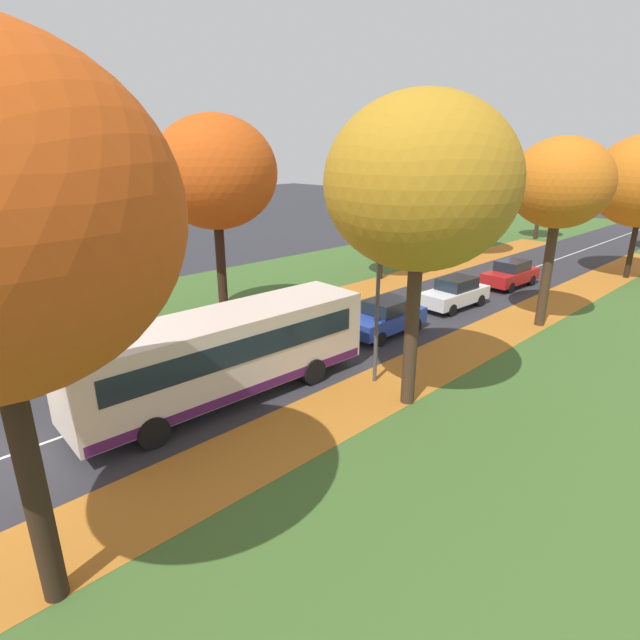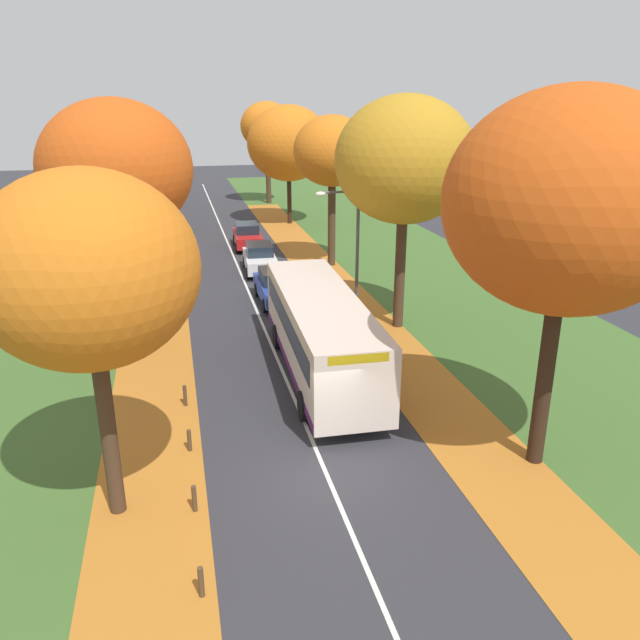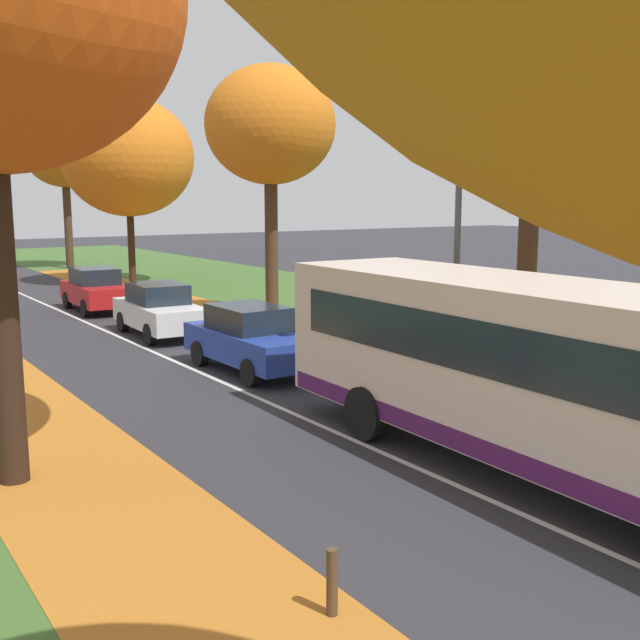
{
  "view_description": "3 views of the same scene",
  "coord_description": "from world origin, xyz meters",
  "views": [
    {
      "loc": [
        14.6,
        -2.21,
        8.12
      ],
      "look_at": [
        0.95,
        10.9,
        1.58
      ],
      "focal_mm": 28.0,
      "sensor_mm": 36.0,
      "label": 1
    },
    {
      "loc": [
        -3.45,
        -14.08,
        9.6
      ],
      "look_at": [
        1.3,
        6.18,
        2.1
      ],
      "focal_mm": 35.0,
      "sensor_mm": 36.0,
      "label": 2
    },
    {
      "loc": [
        -7.68,
        -1.02,
        4.25
      ],
      "look_at": [
        1.11,
        11.82,
        1.69
      ],
      "focal_mm": 42.0,
      "sensor_mm": 36.0,
      "label": 3
    }
  ],
  "objects": [
    {
      "name": "road_centre_line",
      "position": [
        0.0,
        20.0,
        0.0
      ],
      "size": [
        0.12,
        80.0,
        0.01
      ],
      "primitive_type": "cube",
      "color": "silver",
      "rests_on": "ground"
    },
    {
      "name": "tree_right_distant",
      "position": [
        5.41,
        44.98,
        6.96
      ],
      "size": [
        4.82,
        4.82,
        9.18
      ],
      "color": "#422D1E",
      "rests_on": "ground"
    },
    {
      "name": "grass_verge_left",
      "position": [
        -9.2,
        20.0,
        0.0
      ],
      "size": [
        12.0,
        90.0,
        0.01
      ],
      "primitive_type": "cube",
      "color": "#3D6028",
      "rests_on": "ground"
    },
    {
      "name": "tree_left_nearest",
      "position": [
        -5.35,
        -0.45,
        6.09
      ],
      "size": [
        4.8,
        4.8,
        8.27
      ],
      "color": "#422D1E",
      "rests_on": "ground"
    },
    {
      "name": "bollard_second",
      "position": [
        -3.51,
        -0.92,
        0.36
      ],
      "size": [
        0.12,
        0.12,
        0.72
      ],
      "primitive_type": "cylinder",
      "color": "#4C3823",
      "rests_on": "ground"
    },
    {
      "name": "tree_left_distant",
      "position": [
        -5.16,
        44.89,
        5.61
      ],
      "size": [
        4.12,
        4.12,
        7.5
      ],
      "color": "#382619",
      "rests_on": "ground"
    },
    {
      "name": "streetlamp_right",
      "position": [
        3.67,
        10.75,
        3.74
      ],
      "size": [
        1.89,
        0.28,
        6.0
      ],
      "color": "#47474C",
      "rests_on": "ground"
    },
    {
      "name": "bollard_nearest",
      "position": [
        -3.5,
        -3.77,
        0.36
      ],
      "size": [
        0.12,
        0.12,
        0.72
      ],
      "primitive_type": "cylinder",
      "color": "#4C3823",
      "rests_on": "ground"
    },
    {
      "name": "grass_verge_right",
      "position": [
        9.2,
        20.0,
        0.0
      ],
      "size": [
        12.0,
        90.0,
        0.01
      ],
      "primitive_type": "cube",
      "color": "#3D6028",
      "rests_on": "ground"
    },
    {
      "name": "tree_right_mid",
      "position": [
        5.54,
        21.24,
        6.6
      ],
      "size": [
        4.41,
        4.41,
        8.64
      ],
      "color": "#422D1E",
      "rests_on": "ground"
    },
    {
      "name": "tree_right_far",
      "position": [
        5.49,
        34.64,
        6.17
      ],
      "size": [
        6.34,
        6.34,
        9.03
      ],
      "color": "black",
      "rests_on": "ground"
    },
    {
      "name": "car_blue_lead",
      "position": [
        1.14,
        14.88,
        0.81
      ],
      "size": [
        1.81,
        4.22,
        1.62
      ],
      "color": "#233D9E",
      "rests_on": "ground"
    },
    {
      "name": "leaf_litter_right",
      "position": [
        4.6,
        14.0,
        0.01
      ],
      "size": [
        2.8,
        60.0,
        0.0
      ],
      "primitive_type": "cube",
      "color": "#B26B23",
      "rests_on": "grass_verge_right"
    },
    {
      "name": "tree_left_mid",
      "position": [
        -5.63,
        22.64,
        5.78
      ],
      "size": [
        4.52,
        4.52,
        7.83
      ],
      "color": "black",
      "rests_on": "ground"
    },
    {
      "name": "leaf_litter_left",
      "position": [
        -4.6,
        14.0,
        0.01
      ],
      "size": [
        2.8,
        60.0,
        0.0
      ],
      "primitive_type": "cube",
      "color": "#B26B23",
      "rests_on": "grass_verge_left"
    },
    {
      "name": "bus",
      "position": [
        1.31,
        6.14,
        1.7
      ],
      "size": [
        2.88,
        10.47,
        2.98
      ],
      "color": "beige",
      "rests_on": "ground"
    },
    {
      "name": "bollard_third",
      "position": [
        -3.53,
        1.92,
        0.33
      ],
      "size": [
        0.12,
        0.12,
        0.67
      ],
      "primitive_type": "cylinder",
      "color": "#4C3823",
      "rests_on": "ground"
    },
    {
      "name": "tree_left_far",
      "position": [
        -5.64,
        33.48,
        6.48
      ],
      "size": [
        5.48,
        5.48,
        8.97
      ],
      "color": "#382619",
      "rests_on": "ground"
    },
    {
      "name": "ground_plane",
      "position": [
        0.0,
        0.0,
        0.0
      ],
      "size": [
        160.0,
        160.0,
        0.0
      ],
      "primitive_type": "plane",
      "color": "#2D2D33"
    },
    {
      "name": "car_red_third_in_line",
      "position": [
        1.19,
        26.92,
        0.81
      ],
      "size": [
        1.9,
        4.26,
        1.62
      ],
      "color": "#B21919",
      "rests_on": "ground"
    },
    {
      "name": "tree_right_near",
      "position": [
        5.8,
        10.33,
        7.13
      ],
      "size": [
        5.71,
        5.71,
        9.73
      ],
      "color": "#422D1E",
      "rests_on": "ground"
    },
    {
      "name": "car_white_following",
      "position": [
        1.14,
        20.68,
        0.81
      ],
      "size": [
        1.94,
        4.28,
        1.62
      ],
      "color": "silver",
      "rests_on": "ground"
    },
    {
      "name": "bollard_fourth",
      "position": [
        -3.57,
        4.76,
        0.36
      ],
      "size": [
        0.12,
        0.12,
        0.73
      ],
      "primitive_type": "cylinder",
      "color": "#4C3823",
      "rests_on": "ground"
    },
    {
      "name": "tree_left_near",
      "position": [
        -5.41,
        10.49,
        7.05
      ],
      "size": [
        5.59,
        5.59,
        9.59
      ],
      "color": "black",
      "rests_on": "ground"
    },
    {
      "name": "tree_right_nearest",
      "position": [
        5.82,
        -0.78,
        7.16
      ],
      "size": [
        6.08,
        6.08,
        9.92
      ],
      "color": "black",
      "rests_on": "ground"
    }
  ]
}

